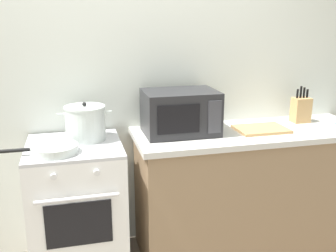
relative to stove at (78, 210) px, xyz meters
The scene contains 9 objects.
back_wall 1.09m from the stove, 29.72° to the left, with size 4.40×0.10×2.50m, color silver.
lower_cabinet_right 1.25m from the stove, ahead, with size 1.64×0.56×0.88m, color #8C7051.
countertop_right 1.33m from the stove, ahead, with size 1.70×0.60×0.04m, color beige.
stove is the anchor object (origin of this frame).
stock_pot 0.59m from the stove, 47.33° to the left, with size 0.35×0.27×0.25m.
frying_pan 0.52m from the stove, 130.62° to the right, with size 0.48×0.28×0.05m.
microwave 0.95m from the stove, ahead, with size 0.50×0.37×0.30m.
cutting_board 1.39m from the stove, ahead, with size 0.36×0.26×0.02m, color tan.
knife_block 1.80m from the stove, ahead, with size 0.13×0.10×0.28m.
Camera 1 is at (-0.34, -1.84, 1.71)m, focal length 41.76 mm.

